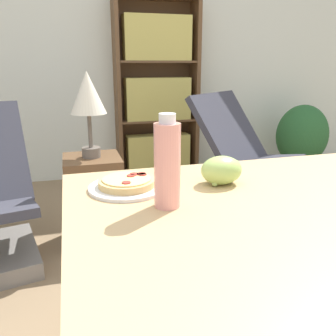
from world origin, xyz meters
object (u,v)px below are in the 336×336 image
Objects in this scene: pizza_on_plate at (127,184)px; potted_plant_floor at (302,138)px; lounge_chair_far at (246,172)px; grape_bunch at (221,170)px; drink_bottle at (167,164)px; table_lamp at (88,97)px; side_table at (94,200)px; bookshelf at (157,96)px.

potted_plant_floor is (2.11, 2.04, -0.38)m from pizza_on_plate.
lounge_chair_far reaches higher than potted_plant_floor.
pizza_on_plate is 1.85m from lounge_chair_far.
drink_bottle is (-0.21, -0.13, 0.07)m from grape_bunch.
table_lamp is (-0.12, 1.28, 0.06)m from drink_bottle.
drink_bottle is 1.95m from lounge_chair_far.
grape_bunch is 1.21m from table_lamp.
lounge_chair_far is at bearing 50.06° from pizza_on_plate.
grape_bunch reaches higher than side_table.
drink_bottle is at bearing -132.73° from potted_plant_floor.
pizza_on_plate is 0.94× the size of drink_bottle.
pizza_on_plate is at bearing -106.14° from bookshelf.
pizza_on_plate is 2.45m from bookshelf.
grape_bunch is 0.08× the size of bookshelf.
lounge_chair_far reaches higher than grape_bunch.
potted_plant_floor is at bearing 47.27° from drink_bottle.
grape_bunch reaches higher than potted_plant_floor.
side_table is at bearing 91.90° from pizza_on_plate.
bookshelf is (0.60, 2.52, -0.06)m from drink_bottle.
lounge_chair_far is 1.79× the size of side_table.
pizza_on_plate is at bearing -136.02° from potted_plant_floor.
table_lamp is at bearing -120.18° from bookshelf.
table_lamp is at bearing 154.75° from lounge_chair_far.
drink_bottle is 3.04m from potted_plant_floor.
potted_plant_floor is at bearing 43.98° from pizza_on_plate.
bookshelf is (0.68, 2.36, 0.04)m from pizza_on_plate.
bookshelf reaches higher than drink_bottle.
side_table is 0.64m from table_lamp.
bookshelf is at bearing 167.61° from potted_plant_floor.
table_lamp is (-0.33, 1.15, 0.13)m from grape_bunch.
grape_bunch is at bearing -131.33° from potted_plant_floor.
lounge_chair_far is 1.98× the size of table_lamp.
lounge_chair_far is at bearing 11.94° from side_table.
table_lamp reaches higher than grape_bunch.
table_lamp is at bearing 105.94° from grape_bunch.
bookshelf reaches higher than table_lamp.
table_lamp reaches higher than lounge_chair_far.
potted_plant_floor is (2.15, 0.92, -0.54)m from table_lamp.
potted_plant_floor is at bearing -2.48° from lounge_chair_far.
bookshelf is at bearing 76.58° from drink_bottle.
table_lamp is at bearing 95.27° from drink_bottle.
side_table is at bearing -156.84° from potted_plant_floor.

